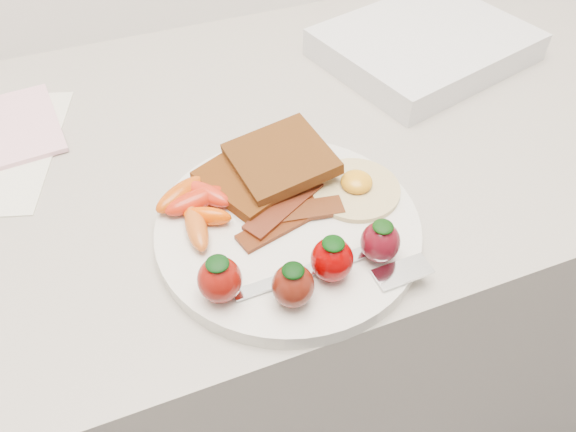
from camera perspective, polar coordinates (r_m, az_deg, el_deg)
name	(u,v)px	position (r m, az deg, el deg)	size (l,w,h in m)	color
counter	(250,336)	(1.04, -3.90, -12.10)	(2.00, 0.60, 0.90)	gray
plate	(288,229)	(0.58, 0.00, -1.30)	(0.27, 0.27, 0.02)	silver
toast_lower	(253,177)	(0.61, -3.61, 3.99)	(0.10, 0.10, 0.01)	#3D2508
toast_upper	(281,159)	(0.61, -0.75, 5.85)	(0.10, 0.10, 0.01)	#432608
fried_egg	(356,187)	(0.60, 6.90, 2.92)	(0.12, 0.12, 0.02)	beige
bacon_strips	(287,214)	(0.57, -0.07, 0.24)	(0.12, 0.08, 0.01)	black
baby_carrots	(196,205)	(0.58, -9.36, 1.09)	(0.09, 0.11, 0.02)	#B9230C
strawberries	(305,266)	(0.50, 1.69, -5.11)	(0.19, 0.07, 0.05)	maroon
fork	(347,273)	(0.53, 6.05, -5.75)	(0.18, 0.05, 0.00)	silver
notepad	(14,127)	(0.79, -26.07, 8.16)	(0.10, 0.15, 0.01)	#EAACBA
appliance	(425,45)	(0.87, 13.70, 16.55)	(0.27, 0.22, 0.04)	silver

